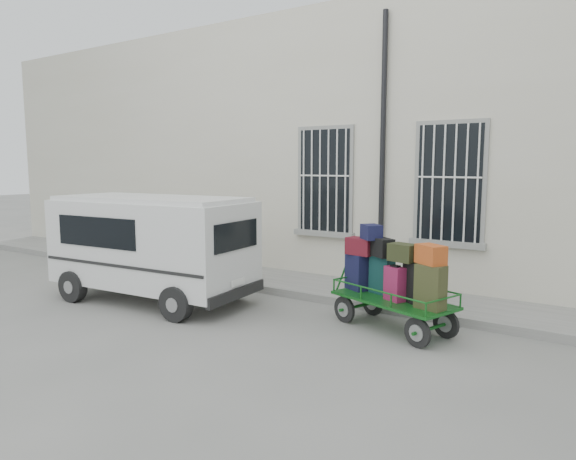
# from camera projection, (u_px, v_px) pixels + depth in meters

# --- Properties ---
(ground) EXTENTS (80.00, 80.00, 0.00)m
(ground) POSITION_uv_depth(u_px,v_px,m) (259.00, 317.00, 8.78)
(ground) COLOR slate
(ground) RESTS_ON ground
(building) EXTENTS (24.00, 5.15, 6.00)m
(building) POSITION_uv_depth(u_px,v_px,m) (388.00, 149.00, 12.96)
(building) COLOR beige
(building) RESTS_ON ground
(sidewalk) EXTENTS (24.00, 1.70, 0.15)m
(sidewalk) POSITION_uv_depth(u_px,v_px,m) (323.00, 288.00, 10.59)
(sidewalk) COLOR slate
(sidewalk) RESTS_ON ground
(luggage_cart) EXTENTS (2.31, 1.47, 1.63)m
(luggage_cart) POSITION_uv_depth(u_px,v_px,m) (393.00, 278.00, 8.03)
(luggage_cart) COLOR black
(luggage_cart) RESTS_ON ground
(van) EXTENTS (4.09, 2.04, 2.00)m
(van) POSITION_uv_depth(u_px,v_px,m) (152.00, 242.00, 9.73)
(van) COLOR silver
(van) RESTS_ON ground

